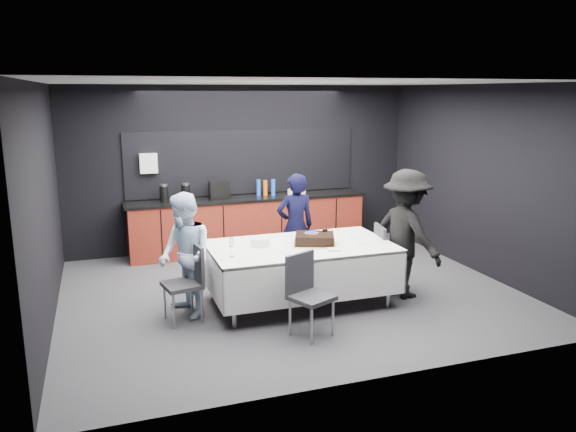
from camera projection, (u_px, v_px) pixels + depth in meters
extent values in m
plane|color=#3C3C40|center=(290.00, 292.00, 7.68)|extent=(6.00, 6.00, 0.00)
cube|color=white|center=(291.00, 82.00, 7.08)|extent=(6.00, 5.00, 0.04)
cube|color=black|center=(243.00, 168.00, 9.69)|extent=(6.00, 0.04, 2.80)
cube|color=black|center=(381.00, 237.00, 5.07)|extent=(6.00, 0.04, 2.80)
cube|color=black|center=(44.00, 206.00, 6.44)|extent=(0.04, 5.00, 2.80)
cube|color=black|center=(481.00, 180.00, 8.32)|extent=(0.04, 5.00, 2.80)
cube|color=maroon|center=(249.00, 225.00, 9.62)|extent=(4.00, 0.60, 0.90)
cube|color=black|center=(248.00, 198.00, 9.52)|extent=(4.10, 0.64, 0.04)
cube|color=black|center=(244.00, 162.00, 9.65)|extent=(4.00, 0.03, 1.10)
cube|color=white|center=(148.00, 163.00, 9.09)|extent=(0.28, 0.12, 0.32)
cylinder|color=black|center=(164.00, 194.00, 9.04)|extent=(0.14, 0.14, 0.26)
cylinder|color=black|center=(186.00, 193.00, 9.15)|extent=(0.14, 0.14, 0.26)
cube|color=black|center=(219.00, 190.00, 9.32)|extent=(0.32, 0.24, 0.30)
cylinder|color=blue|center=(259.00, 188.00, 9.59)|extent=(0.07, 0.07, 0.28)
cylinder|color=orange|center=(265.00, 188.00, 9.63)|extent=(0.07, 0.07, 0.26)
cylinder|color=blue|center=(273.00, 188.00, 9.60)|extent=(0.07, 0.07, 0.28)
cylinder|color=white|center=(290.00, 192.00, 9.74)|extent=(0.08, 0.08, 0.09)
cylinder|color=white|center=(297.00, 191.00, 9.78)|extent=(0.08, 0.08, 0.09)
cylinder|color=white|center=(303.00, 191.00, 9.82)|extent=(0.08, 0.08, 0.09)
cylinder|color=#99999E|center=(164.00, 185.00, 9.01)|extent=(0.12, 0.12, 0.03)
cylinder|color=#99999E|center=(185.00, 184.00, 9.12)|extent=(0.12, 0.12, 0.03)
cylinder|color=#99999E|center=(234.00, 297.00, 6.46)|extent=(0.06, 0.06, 0.75)
cylinder|color=#99999E|center=(216.00, 271.00, 7.38)|extent=(0.06, 0.06, 0.75)
cylinder|color=#99999E|center=(388.00, 279.00, 7.08)|extent=(0.06, 0.06, 0.75)
cylinder|color=#99999E|center=(354.00, 257.00, 8.01)|extent=(0.06, 0.06, 0.75)
cube|color=silver|center=(301.00, 246.00, 7.15)|extent=(2.32, 1.32, 0.04)
cube|color=silver|center=(319.00, 282.00, 6.61)|extent=(2.32, 0.02, 0.55)
cube|color=silver|center=(285.00, 253.00, 7.81)|extent=(2.32, 0.02, 0.55)
cube|color=silver|center=(212.00, 275.00, 6.84)|extent=(0.02, 1.32, 0.55)
cube|color=silver|center=(380.00, 258.00, 7.57)|extent=(0.02, 1.32, 0.55)
cube|color=gold|center=(315.00, 243.00, 7.18)|extent=(0.65, 0.59, 0.01)
cube|color=black|center=(315.00, 239.00, 7.17)|extent=(0.60, 0.54, 0.11)
cube|color=black|center=(315.00, 234.00, 7.16)|extent=(0.60, 0.54, 0.01)
cylinder|color=orange|center=(312.00, 233.00, 7.20)|extent=(0.18, 0.18, 0.00)
cylinder|color=#193DBB|center=(312.00, 233.00, 7.20)|extent=(0.15, 0.15, 0.01)
sphere|color=black|center=(324.00, 229.00, 7.32)|extent=(0.04, 0.04, 0.04)
sphere|color=black|center=(327.00, 230.00, 7.29)|extent=(0.04, 0.04, 0.04)
sphere|color=black|center=(324.00, 230.00, 7.28)|extent=(0.04, 0.04, 0.04)
cylinder|color=white|center=(260.00, 242.00, 7.09)|extent=(0.24, 0.24, 0.10)
cylinder|color=white|center=(291.00, 253.00, 6.76)|extent=(0.18, 0.18, 0.01)
cylinder|color=white|center=(355.00, 237.00, 7.48)|extent=(0.21, 0.21, 0.01)
cylinder|color=white|center=(361.00, 243.00, 7.20)|extent=(0.19, 0.19, 0.01)
cylinder|color=white|center=(293.00, 235.00, 7.59)|extent=(0.21, 0.21, 0.01)
cube|color=white|center=(334.00, 249.00, 6.88)|extent=(0.20, 0.16, 0.03)
cylinder|color=white|center=(232.00, 256.00, 6.63)|extent=(0.06, 0.06, 0.00)
cylinder|color=white|center=(231.00, 251.00, 6.62)|extent=(0.01, 0.01, 0.12)
cylinder|color=white|center=(231.00, 242.00, 6.59)|extent=(0.05, 0.05, 0.10)
cube|color=#2A2A2F|center=(182.00, 285.00, 6.63)|extent=(0.49, 0.49, 0.05)
cube|color=#2A2A2F|center=(197.00, 263.00, 6.67)|extent=(0.12, 0.42, 0.45)
cylinder|color=#99999E|center=(165.00, 301.00, 6.74)|extent=(0.03, 0.03, 0.44)
cylinder|color=#99999E|center=(174.00, 311.00, 6.46)|extent=(0.03, 0.03, 0.44)
cylinder|color=#99999E|center=(192.00, 296.00, 6.91)|extent=(0.03, 0.03, 0.44)
cylinder|color=#99999E|center=(202.00, 305.00, 6.62)|extent=(0.03, 0.03, 0.44)
cube|color=#2A2A2F|center=(392.00, 259.00, 7.66)|extent=(0.49, 0.49, 0.05)
cube|color=#2A2A2F|center=(380.00, 242.00, 7.58)|extent=(0.11, 0.42, 0.45)
cylinder|color=#99999E|center=(408.00, 278.00, 7.57)|extent=(0.03, 0.03, 0.44)
cylinder|color=#99999E|center=(399.00, 271.00, 7.90)|extent=(0.03, 0.03, 0.44)
cylinder|color=#99999E|center=(384.00, 280.00, 7.53)|extent=(0.03, 0.03, 0.44)
cylinder|color=#99999E|center=(376.00, 272.00, 7.85)|extent=(0.03, 0.03, 0.44)
cube|color=#2A2A2F|center=(312.00, 298.00, 6.23)|extent=(0.56, 0.56, 0.05)
cube|color=#2A2A2F|center=(300.00, 272.00, 6.31)|extent=(0.40, 0.21, 0.45)
cylinder|color=#99999E|center=(312.00, 326.00, 6.04)|extent=(0.03, 0.03, 0.44)
cylinder|color=#99999E|center=(333.00, 317.00, 6.27)|extent=(0.03, 0.03, 0.44)
cylinder|color=#99999E|center=(290.00, 317.00, 6.29)|extent=(0.03, 0.03, 0.44)
cylinder|color=#99999E|center=(311.00, 309.00, 6.51)|extent=(0.03, 0.03, 0.44)
imported|color=black|center=(295.00, 226.00, 8.13)|extent=(0.57, 0.38, 1.55)
imported|color=silver|center=(185.00, 256.00, 6.73)|extent=(0.75, 0.87, 1.52)
imported|color=black|center=(406.00, 234.00, 7.39)|extent=(0.92, 1.24, 1.71)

